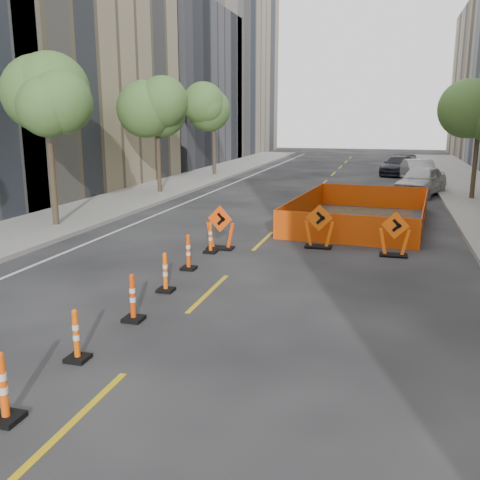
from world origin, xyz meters
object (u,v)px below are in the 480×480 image
(channelizer_2, at_px, (76,335))
(chevron_sign_center, at_px, (319,226))
(channelizer_4, at_px, (165,272))
(channelizer_6, at_px, (210,237))
(chevron_sign_left, at_px, (220,227))
(channelizer_3, at_px, (133,297))
(parked_car_mid, at_px, (419,172))
(channelizer_5, at_px, (188,252))
(parked_car_far, at_px, (398,166))
(channelizer_1, at_px, (3,387))
(chevron_sign_right, at_px, (395,234))
(parked_car_near, at_px, (421,181))

(channelizer_2, distance_m, chevron_sign_center, 10.17)
(channelizer_4, distance_m, channelizer_6, 4.04)
(channelizer_2, relative_size, chevron_sign_left, 0.67)
(channelizer_3, distance_m, chevron_sign_left, 6.65)
(chevron_sign_left, height_order, parked_car_mid, parked_car_mid)
(channelizer_5, bearing_deg, parked_car_mid, 72.50)
(channelizer_4, distance_m, parked_car_far, 31.14)
(parked_car_mid, xyz_separation_m, parked_car_far, (-1.24, 5.47, -0.08))
(channelizer_1, xyz_separation_m, chevron_sign_right, (5.38, 11.22, 0.18))
(parked_car_near, xyz_separation_m, parked_car_far, (-1.10, 10.87, -0.10))
(channelizer_1, xyz_separation_m, channelizer_6, (-0.31, 10.09, -0.03))
(channelizer_2, distance_m, channelizer_6, 8.08)
(channelizer_3, height_order, chevron_sign_left, chevron_sign_left)
(channelizer_1, relative_size, chevron_sign_left, 0.73)
(parked_car_near, bearing_deg, channelizer_5, -92.87)
(channelizer_1, relative_size, channelizer_4, 1.07)
(channelizer_4, bearing_deg, channelizer_1, -88.76)
(channelizer_1, relative_size, chevron_sign_right, 0.75)
(channelizer_5, relative_size, parked_car_far, 0.21)
(channelizer_2, bearing_deg, chevron_sign_left, 90.34)
(channelizer_1, bearing_deg, chevron_sign_left, 90.83)
(channelizer_1, bearing_deg, parked_car_near, 75.11)
(channelizer_4, distance_m, chevron_sign_center, 6.45)
(channelizer_4, relative_size, channelizer_6, 0.99)
(channelizer_1, height_order, chevron_sign_right, chevron_sign_right)
(chevron_sign_center, bearing_deg, chevron_sign_left, -169.53)
(chevron_sign_left, relative_size, parked_car_far, 0.30)
(channelizer_1, xyz_separation_m, channelizer_2, (-0.10, 2.02, -0.05))
(channelizer_2, bearing_deg, channelizer_4, 90.41)
(channelizer_4, xyz_separation_m, chevron_sign_center, (3.09, 5.65, 0.23))
(channelizer_3, xyz_separation_m, channelizer_4, (-0.12, 2.02, -0.02))
(channelizer_1, relative_size, chevron_sign_center, 0.73)
(channelizer_3, height_order, channelizer_6, channelizer_3)
(channelizer_2, height_order, chevron_sign_left, chevron_sign_left)
(channelizer_1, height_order, chevron_sign_left, chevron_sign_left)
(channelizer_3, bearing_deg, parked_car_near, 72.48)
(chevron_sign_center, bearing_deg, chevron_sign_right, -19.25)
(parked_car_far, bearing_deg, parked_car_near, -72.36)
(channelizer_6, bearing_deg, parked_car_near, 65.45)
(channelizer_6, relative_size, parked_car_mid, 0.21)
(chevron_sign_right, distance_m, parked_car_far, 25.41)
(channelizer_2, relative_size, channelizer_4, 0.97)
(channelizer_2, xyz_separation_m, parked_car_mid, (7.09, 29.15, 0.31))
(parked_car_far, bearing_deg, channelizer_2, -87.76)
(parked_car_far, bearing_deg, chevron_sign_center, -84.56)
(channelizer_2, relative_size, chevron_sign_right, 0.68)
(channelizer_2, height_order, parked_car_mid, parked_car_mid)
(channelizer_3, bearing_deg, chevron_sign_center, 68.87)
(channelizer_5, height_order, chevron_sign_left, chevron_sign_left)
(parked_car_mid, bearing_deg, channelizer_4, -114.44)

